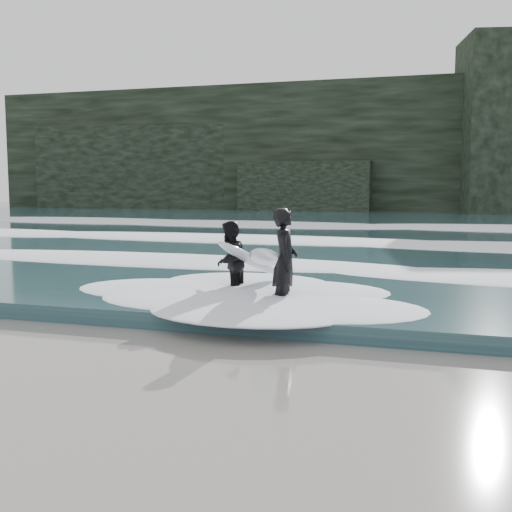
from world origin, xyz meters
name	(u,v)px	position (x,y,z in m)	size (l,w,h in m)	color
ground	(157,399)	(0.00, 0.00, 0.00)	(120.00, 120.00, 0.00)	brown
sea	(397,225)	(0.00, 29.00, 0.15)	(90.00, 52.00, 0.30)	#26464D
headland	(419,149)	(0.00, 46.00, 5.00)	(70.00, 9.00, 10.00)	black
foam_near	(322,266)	(0.00, 9.00, 0.40)	(60.00, 3.20, 0.20)	white
foam_mid	(363,240)	(0.00, 16.00, 0.42)	(60.00, 4.00, 0.24)	white
foam_far	(390,224)	(0.00, 25.00, 0.45)	(60.00, 4.80, 0.30)	white
surfer_left	(281,260)	(0.04, 5.11, 0.98)	(1.24, 2.20, 1.96)	black
surfer_right	(232,261)	(-1.20, 5.87, 0.83)	(1.30, 2.05, 1.65)	black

